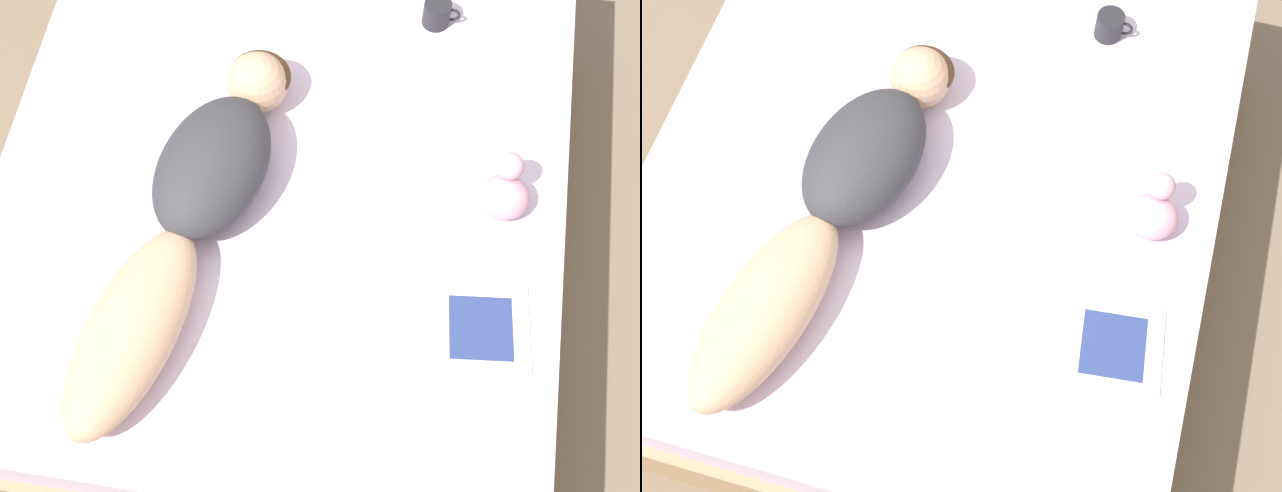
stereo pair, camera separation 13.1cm
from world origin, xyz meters
TOP-DOWN VIEW (x-y plane):
  - ground_plane at (0.00, 0.00)m, footprint 12.00×12.00m
  - bed at (0.00, 0.00)m, footprint 1.82×2.15m
  - person at (-0.23, -0.26)m, footprint 0.52×1.35m
  - open_magazine at (0.52, -0.46)m, footprint 0.59×0.33m
  - coffee_mug at (0.41, 0.63)m, footprint 0.13×0.09m
  - plush_toy at (0.68, -0.04)m, footprint 0.16×0.17m

SIDE VIEW (x-z plane):
  - ground_plane at x=0.00m, z-range 0.00..0.00m
  - bed at x=0.00m, z-range 0.00..0.60m
  - open_magazine at x=0.52m, z-range 0.60..0.61m
  - coffee_mug at x=0.41m, z-range 0.61..0.70m
  - plush_toy at x=0.68m, z-range 0.59..0.78m
  - person at x=-0.23m, z-range 0.59..0.82m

